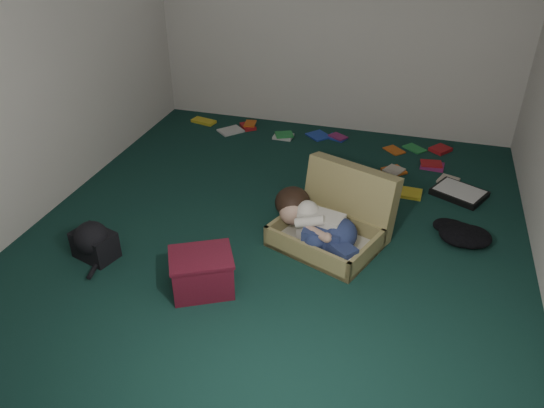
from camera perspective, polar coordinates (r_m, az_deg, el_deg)
The scene contains 11 objects.
floor at distance 4.41m, azimuth 0.55°, elevation -2.89°, with size 4.50×4.50×0.00m, color #12352E.
wall_back at distance 5.95m, azimuth 6.97°, elevation 19.81°, with size 4.50×4.50×0.00m, color silver.
wall_front at distance 1.99m, azimuth -17.52°, elevation -7.15°, with size 4.50×4.50×0.00m, color silver.
wall_left at distance 4.75m, azimuth -24.05°, elevation 14.40°, with size 4.50×4.50×0.00m, color silver.
suitcase at distance 4.26m, azimuth 6.86°, elevation -1.72°, with size 1.00×0.99×0.57m.
person at distance 4.12m, azimuth 4.82°, elevation -2.14°, with size 0.76×0.62×0.36m.
maroon_bin at distance 3.76m, azimuth -7.54°, elevation -7.32°, with size 0.54×0.50×0.30m.
backpack at distance 4.28m, azimuth -18.53°, elevation -4.07°, with size 0.40×0.32×0.24m, color black, non-canonical shape.
clothing_pile at distance 4.55m, azimuth 19.34°, elevation -2.78°, with size 0.39×0.32×0.13m, color black, non-canonical shape.
paper_tray at distance 5.17m, azimuth 19.49°, elevation 1.15°, with size 0.54×0.49×0.06m.
book_scatter at distance 5.81m, azimuth 7.88°, elevation 5.95°, with size 3.04×1.31×0.02m.
Camera 1 is at (0.99, -3.49, 2.50)m, focal length 35.00 mm.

